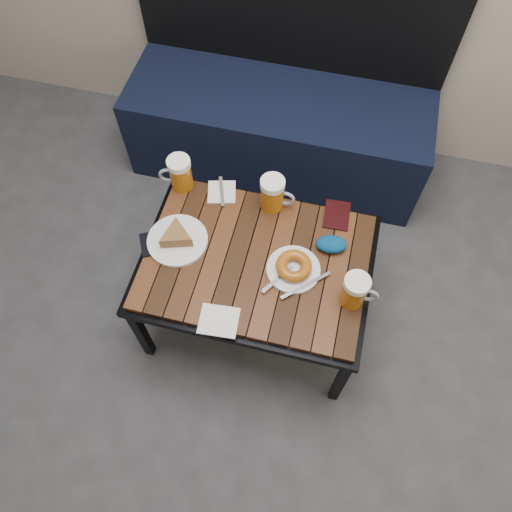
% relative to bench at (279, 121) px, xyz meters
% --- Properties ---
extents(bench, '(1.40, 0.50, 0.95)m').
position_rel_bench_xyz_m(bench, '(0.00, 0.00, 0.00)').
color(bench, black).
rests_on(bench, ground).
extents(cafe_table, '(0.84, 0.62, 0.47)m').
position_rel_bench_xyz_m(cafe_table, '(0.10, -0.88, 0.16)').
color(cafe_table, black).
rests_on(cafe_table, ground).
extents(beer_mug_left, '(0.14, 0.10, 0.14)m').
position_rel_bench_xyz_m(beer_mug_left, '(-0.26, -0.62, 0.27)').
color(beer_mug_left, '#AB5D0D').
rests_on(beer_mug_left, cafe_table).
extents(beer_mug_centre, '(0.13, 0.09, 0.15)m').
position_rel_bench_xyz_m(beer_mug_centre, '(0.10, -0.63, 0.27)').
color(beer_mug_centre, '#AB5D0D').
rests_on(beer_mug_centre, cafe_table).
extents(beer_mug_right, '(0.13, 0.09, 0.14)m').
position_rel_bench_xyz_m(beer_mug_right, '(0.46, -0.95, 0.27)').
color(beer_mug_right, '#AB5D0D').
rests_on(beer_mug_right, cafe_table).
extents(plate_pie, '(0.22, 0.22, 0.06)m').
position_rel_bench_xyz_m(plate_pie, '(-0.20, -0.87, 0.22)').
color(plate_pie, white).
rests_on(plate_pie, cafe_table).
extents(plate_bagel, '(0.23, 0.22, 0.05)m').
position_rel_bench_xyz_m(plate_bagel, '(0.24, -0.89, 0.22)').
color(plate_bagel, white).
rests_on(plate_bagel, cafe_table).
extents(napkin_left, '(0.13, 0.14, 0.01)m').
position_rel_bench_xyz_m(napkin_left, '(-0.10, -0.62, 0.20)').
color(napkin_left, white).
rests_on(napkin_left, cafe_table).
extents(napkin_right, '(0.14, 0.12, 0.01)m').
position_rel_bench_xyz_m(napkin_right, '(0.04, -1.14, 0.20)').
color(napkin_right, white).
rests_on(napkin_right, cafe_table).
extents(passport_navy, '(0.17, 0.15, 0.01)m').
position_rel_bench_xyz_m(passport_navy, '(-0.26, -0.89, 0.20)').
color(passport_navy, black).
rests_on(passport_navy, cafe_table).
extents(passport_burgundy, '(0.10, 0.14, 0.01)m').
position_rel_bench_xyz_m(passport_burgundy, '(0.35, -0.62, 0.20)').
color(passport_burgundy, black).
rests_on(passport_burgundy, cafe_table).
extents(knit_pouch, '(0.12, 0.09, 0.05)m').
position_rel_bench_xyz_m(knit_pouch, '(0.35, -0.76, 0.22)').
color(knit_pouch, navy).
rests_on(knit_pouch, cafe_table).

